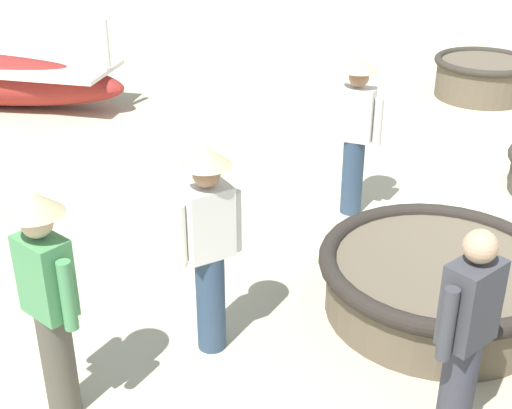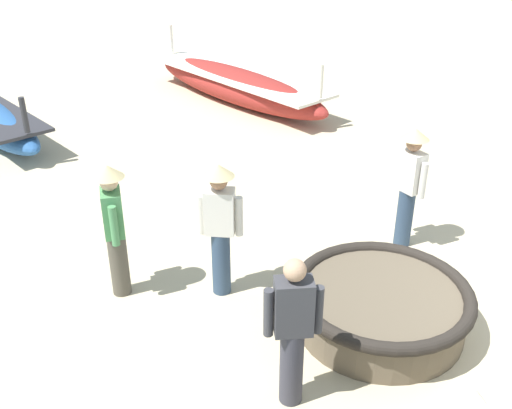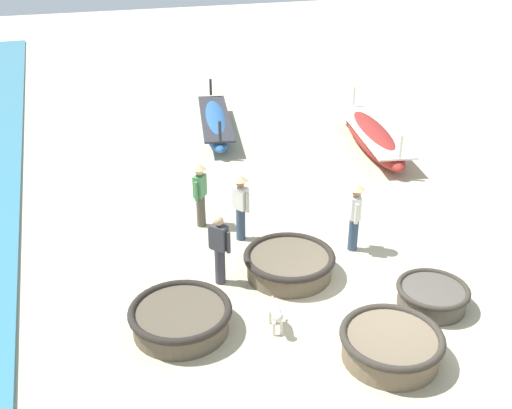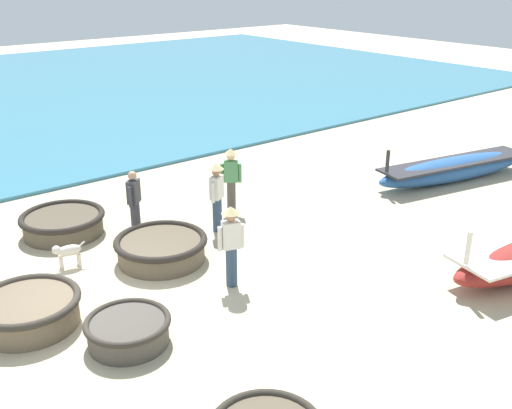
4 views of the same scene
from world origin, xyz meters
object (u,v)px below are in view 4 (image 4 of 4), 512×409
Objects in this scene: fisherman_by_coracle at (231,176)px; fisherman_with_hat at (217,193)px; coracle_front_left at (28,310)px; dog at (67,251)px; coracle_front_right at (63,223)px; fisherman_standing_right at (134,202)px; coracle_tilted at (161,248)px; long_boat_ochre_hull at (454,168)px; fisherman_hauling at (231,241)px; coracle_far_left at (128,330)px.

fisherman_with_hat is at bearing -52.50° from fisherman_by_coracle.
coracle_front_left is 1.09× the size of fisherman_by_coracle.
coracle_front_left is at bearing -75.95° from fisherman_with_hat.
fisherman_with_hat reaches higher than dog.
coracle_front_right is 3.65m from fisherman_with_hat.
dog is at bearing -73.64° from fisherman_standing_right.
fisherman_standing_right is at bearing 123.85° from coracle_front_left.
dog is (-1.63, 1.37, 0.07)m from coracle_front_left.
fisherman_by_coracle reaches higher than dog.
coracle_tilted is at bearing 103.00° from coracle_front_left.
dog is at bearing -19.10° from coracle_front_right.
fisherman_by_coracle is at bearing 127.50° from fisherman_with_hat.
coracle_front_right is at bearing 160.90° from dog.
fisherman_hauling is (0.91, -8.72, 0.60)m from long_boat_ochre_hull.
dog is (1.68, -0.58, 0.09)m from coracle_front_right.
coracle_far_left is 2.11× the size of dog.
fisherman_by_coracle is 2.45× the size of dog.
dog is at bearing -118.85° from coracle_tilted.
coracle_front_left is 6.18m from fisherman_by_coracle.
fisherman_hauling is at bearing 16.52° from coracle_tilted.
long_boat_ochre_hull is 9.36m from fisherman_standing_right.
coracle_tilted is at bearing 139.23° from coracle_far_left.
coracle_tilted is 2.83m from coracle_front_right.
coracle_front_left is at bearing -106.84° from fisherman_hauling.
coracle_far_left is at bearing 34.96° from coracle_front_left.
fisherman_by_coracle reaches higher than coracle_tilted.
coracle_tilted is 9.29m from long_boat_ochre_hull.
coracle_front_left is at bearing -30.56° from coracle_front_right.
fisherman_with_hat reaches higher than coracle_far_left.
coracle_front_left is 0.94× the size of coracle_front_right.
coracle_tilted is (-2.27, 1.96, 0.04)m from coracle_far_left.
dog is at bearing -96.68° from fisherman_with_hat.
fisherman_by_coracle is at bearing 94.12° from dog.
coracle_front_right is at bearing -125.63° from fisherman_with_hat.
long_boat_ochre_hull is 11.08m from dog.
coracle_front_left is at bearing -71.49° from fisherman_by_coracle.
coracle_front_right is (-2.61, -1.10, -0.01)m from coracle_tilted.
fisherman_by_coracle is 1.06× the size of fisherman_standing_right.
long_boat_ochre_hull is 3.29× the size of fisherman_hauling.
coracle_front_right is 1.78m from dog.
coracle_far_left is 2.63m from fisherman_hauling.
fisherman_with_hat reaches higher than coracle_front_left.
coracle_far_left is at bearing -53.60° from fisherman_with_hat.
fisherman_hauling is 2.64m from fisherman_with_hat.
coracle_front_left is 1.09× the size of fisherman_hauling.
fisherman_by_coracle is at bearing 70.64° from coracle_front_right.
fisherman_hauling is (3.27, 0.33, 0.12)m from fisherman_standing_right.
coracle_tilted is 1.98m from fisherman_hauling.
coracle_far_left is 0.86× the size of fisherman_with_hat.
long_boat_ochre_hull is at bearing 75.41° from fisherman_standing_right.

